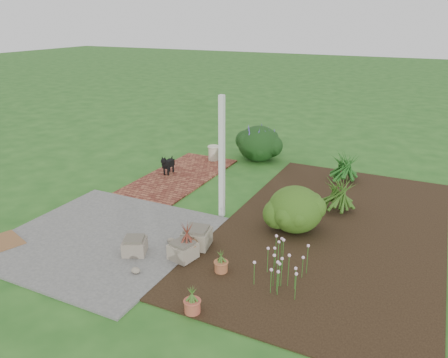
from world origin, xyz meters
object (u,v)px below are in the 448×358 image
at_px(cream_ceramic_urn, 214,153).
at_px(black_dog, 168,164).
at_px(stone_trough_near, 135,246).
at_px(evergreen_shrub, 295,208).

bearing_deg(cream_ceramic_urn, black_dog, -108.47).
xyz_separation_m(stone_trough_near, black_dog, (-1.69, 3.64, 0.16)).
xyz_separation_m(cream_ceramic_urn, evergreen_shrub, (3.35, -3.10, 0.23)).
bearing_deg(black_dog, evergreen_shrub, -24.95).
relative_size(black_dog, evergreen_shrub, 0.53).
distance_m(stone_trough_near, cream_ceramic_urn, 5.33).
height_order(cream_ceramic_urn, evergreen_shrub, evergreen_shrub).
bearing_deg(stone_trough_near, black_dog, 114.89).
xyz_separation_m(black_dog, cream_ceramic_urn, (0.52, 1.57, -0.09)).
distance_m(black_dog, evergreen_shrub, 4.17).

